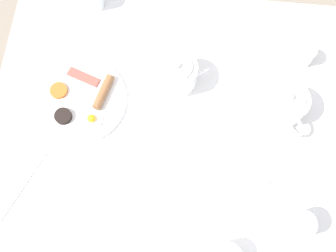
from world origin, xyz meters
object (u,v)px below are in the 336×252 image
(creamer_jug, at_px, (304,55))
(napkin_folded, at_px, (245,193))
(teapot_near, at_px, (176,74))
(breakfast_plate, at_px, (82,100))
(water_glass_tall, at_px, (298,225))
(teapot_far, at_px, (285,105))
(fork_by_plate, at_px, (149,170))
(knife_by_plate, at_px, (22,186))
(spoon_for_tea, at_px, (143,19))

(creamer_jug, xyz_separation_m, napkin_folded, (0.16, 0.44, -0.03))
(teapot_near, xyz_separation_m, napkin_folded, (-0.23, 0.33, -0.04))
(breakfast_plate, relative_size, water_glass_tall, 3.00)
(teapot_far, height_order, napkin_folded, teapot_far)
(fork_by_plate, distance_m, knife_by_plate, 0.37)
(teapot_far, relative_size, spoon_for_tea, 1.37)
(water_glass_tall, relative_size, fork_by_plate, 0.52)
(breakfast_plate, relative_size, knife_by_plate, 1.32)
(fork_by_plate, bearing_deg, breakfast_plate, -40.20)
(teapot_far, bearing_deg, knife_by_plate, 85.76)
(teapot_far, bearing_deg, creamer_jug, -45.34)
(knife_by_plate, bearing_deg, breakfast_plate, -114.77)
(water_glass_tall, distance_m, creamer_jug, 0.52)
(napkin_folded, bearing_deg, creamer_jug, -109.96)
(creamer_jug, xyz_separation_m, knife_by_plate, (0.79, 0.48, -0.03))
(napkin_folded, height_order, knife_by_plate, napkin_folded)
(teapot_far, xyz_separation_m, water_glass_tall, (-0.04, 0.34, -0.00))
(fork_by_plate, xyz_separation_m, spoon_for_tea, (0.08, -0.50, 0.00))
(breakfast_plate, height_order, creamer_jug, creamer_jug)
(creamer_jug, distance_m, spoon_for_tea, 0.53)
(water_glass_tall, height_order, fork_by_plate, water_glass_tall)
(creamer_jug, height_order, knife_by_plate, creamer_jug)
(breakfast_plate, xyz_separation_m, creamer_jug, (-0.67, -0.20, 0.03))
(fork_by_plate, distance_m, spoon_for_tea, 0.50)
(napkin_folded, bearing_deg, teapot_far, -110.87)
(teapot_near, xyz_separation_m, water_glass_tall, (-0.36, 0.41, -0.00))
(knife_by_plate, bearing_deg, spoon_for_tea, -115.67)
(water_glass_tall, distance_m, spoon_for_tea, 0.79)
(fork_by_plate, bearing_deg, teapot_far, -149.64)
(teapot_near, xyz_separation_m, spoon_for_tea, (0.13, -0.21, -0.05))
(breakfast_plate, xyz_separation_m, teapot_near, (-0.28, -0.10, 0.04))
(breakfast_plate, bearing_deg, fork_by_plate, 139.80)
(breakfast_plate, bearing_deg, napkin_folded, 155.39)
(teapot_far, relative_size, napkin_folded, 1.41)
(napkin_folded, xyz_separation_m, spoon_for_tea, (0.36, -0.54, -0.00))
(knife_by_plate, bearing_deg, creamer_jug, -148.84)
(teapot_far, relative_size, creamer_jug, 2.27)
(teapot_far, xyz_separation_m, creamer_jug, (-0.06, -0.18, -0.01))
(spoon_for_tea, bearing_deg, napkin_folded, 123.55)
(water_glass_tall, bearing_deg, creamer_jug, -92.66)
(creamer_jug, bearing_deg, teapot_near, 15.60)
(teapot_far, distance_m, spoon_for_tea, 0.54)
(teapot_near, relative_size, teapot_far, 1.08)
(water_glass_tall, bearing_deg, knife_by_plate, -2.64)
(water_glass_tall, distance_m, napkin_folded, 0.16)
(breakfast_plate, height_order, water_glass_tall, water_glass_tall)
(fork_by_plate, height_order, spoon_for_tea, same)
(napkin_folded, distance_m, fork_by_plate, 0.28)
(water_glass_tall, xyz_separation_m, creamer_jug, (-0.02, -0.52, -0.01))
(teapot_near, relative_size, napkin_folded, 1.52)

